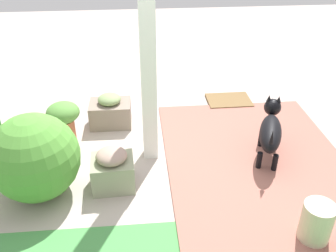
# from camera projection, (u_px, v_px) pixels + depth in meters

# --- Properties ---
(ground_plane) EXTENTS (12.00, 12.00, 0.00)m
(ground_plane) POSITION_uv_depth(u_px,v_px,m) (169.00, 151.00, 3.90)
(ground_plane) COLOR #B6A69C
(brick_path) EXTENTS (1.80, 2.40, 0.02)m
(brick_path) POSITION_uv_depth(u_px,v_px,m) (256.00, 160.00, 3.75)
(brick_path) COLOR #9F6254
(brick_path) RESTS_ON ground
(porch_pillar) EXTENTS (0.14, 0.14, 2.25)m
(porch_pillar) POSITION_uv_depth(u_px,v_px,m) (148.00, 51.00, 3.27)
(porch_pillar) COLOR white
(porch_pillar) RESTS_ON ground
(stone_planter_nearest) EXTENTS (0.47, 0.35, 0.38)m
(stone_planter_nearest) POSITION_uv_depth(u_px,v_px,m) (110.00, 111.00, 4.29)
(stone_planter_nearest) COLOR gray
(stone_planter_nearest) RESTS_ON ground
(stone_planter_mid) EXTENTS (0.39, 0.34, 0.40)m
(stone_planter_mid) POSITION_uv_depth(u_px,v_px,m) (113.00, 169.00, 3.34)
(stone_planter_mid) COLOR gray
(stone_planter_mid) RESTS_ON ground
(round_shrub) EXTENTS (0.77, 0.77, 0.77)m
(round_shrub) POSITION_uv_depth(u_px,v_px,m) (35.00, 158.00, 3.16)
(round_shrub) COLOR #509537
(round_shrub) RESTS_ON ground
(terracotta_pot_broad) EXTENTS (0.35, 0.35, 0.44)m
(terracotta_pot_broad) POSITION_uv_depth(u_px,v_px,m) (64.00, 117.00, 3.97)
(terracotta_pot_broad) COLOR #B35D3E
(terracotta_pot_broad) RESTS_ON ground
(dog) EXTENTS (0.42, 0.77, 0.54)m
(dog) POSITION_uv_depth(u_px,v_px,m) (271.00, 130.00, 3.68)
(dog) COLOR black
(dog) RESTS_ON ground
(ceramic_urn) EXTENTS (0.24, 0.24, 0.34)m
(ceramic_urn) POSITION_uv_depth(u_px,v_px,m) (316.00, 223.00, 2.81)
(ceramic_urn) COLOR #C5B593
(ceramic_urn) RESTS_ON ground
(doormat) EXTENTS (0.56, 0.41, 0.03)m
(doormat) POSITION_uv_depth(u_px,v_px,m) (229.00, 100.00, 4.86)
(doormat) COLOR brown
(doormat) RESTS_ON ground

